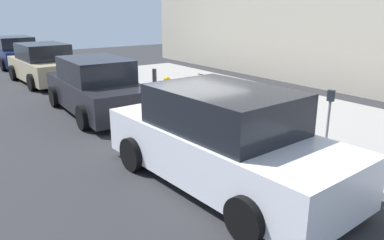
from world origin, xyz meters
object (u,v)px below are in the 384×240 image
at_px(suitcase_red_6, 203,99).
at_px(suitcase_navy_8, 184,95).
at_px(parked_car_beige_2, 44,65).
at_px(parked_car_navy_3, 16,52).
at_px(suitcase_black_4, 229,107).
at_px(bollard_post, 155,83).
at_px(suitcase_maroon_5, 214,105).
at_px(suitcase_teal_0, 285,127).
at_px(parking_meter, 329,112).
at_px(parked_car_charcoal_1, 96,87).
at_px(suitcase_olive_3, 243,115).
at_px(parked_car_white_0, 223,140).
at_px(suitcase_navy_1, 268,124).
at_px(fire_hydrant, 167,87).
at_px(suitcase_teal_7, 192,100).
at_px(suitcase_silver_2, 254,118).

xyz_separation_m(suitcase_red_6, suitcase_navy_8, (1.07, -0.09, -0.11)).
relative_size(suitcase_red_6, parked_car_beige_2, 0.25).
distance_m(suitcase_red_6, parked_car_beige_2, 8.15).
bearing_deg(parked_car_navy_3, suitcase_black_4, -171.22).
bearing_deg(bollard_post, parked_car_navy_3, 10.70).
bearing_deg(suitcase_black_4, suitcase_maroon_5, 7.13).
xyz_separation_m(suitcase_teal_0, parking_meter, (-0.81, -0.32, 0.46)).
bearing_deg(parked_car_navy_3, parked_car_charcoal_1, 180.00).
relative_size(suitcase_teal_0, parked_car_charcoal_1, 0.22).
bearing_deg(suitcase_olive_3, parked_car_navy_3, 8.70).
relative_size(suitcase_navy_8, parked_car_white_0, 0.13).
bearing_deg(parking_meter, parked_car_beige_2, 11.99).
xyz_separation_m(suitcase_navy_1, parking_meter, (-1.29, -0.33, 0.52)).
relative_size(suitcase_red_6, parked_car_white_0, 0.23).
distance_m(parking_meter, parked_car_charcoal_1, 6.50).
height_order(suitcase_red_6, parked_car_white_0, parked_car_white_0).
height_order(fire_hydrant, parking_meter, parking_meter).
relative_size(suitcase_black_4, parked_car_charcoal_1, 0.22).
bearing_deg(bollard_post, fire_hydrant, -164.11).
height_order(suitcase_red_6, suitcase_teal_7, suitcase_red_6).
distance_m(suitcase_teal_0, suitcase_navy_1, 0.48).
relative_size(suitcase_olive_3, parked_car_navy_3, 0.18).
distance_m(suitcase_black_4, suitcase_red_6, 1.06).
bearing_deg(suitcase_silver_2, suitcase_teal_7, -0.73).
relative_size(suitcase_teal_0, bollard_post, 1.08).
bearing_deg(suitcase_silver_2, bollard_post, 1.29).
bearing_deg(suitcase_teal_0, suitcase_olive_3, -5.46).
bearing_deg(parking_meter, suitcase_navy_1, 14.31).
distance_m(parked_car_white_0, parked_car_charcoal_1, 5.67).
height_order(suitcase_teal_7, parking_meter, parking_meter).
relative_size(suitcase_teal_0, suitcase_teal_7, 1.18).
bearing_deg(suitcase_red_6, suitcase_teal_7, -1.58).
bearing_deg(parked_car_navy_3, parked_car_beige_2, 180.00).
height_order(suitcase_teal_7, fire_hydrant, suitcase_teal_7).
distance_m(suitcase_black_4, parking_meter, 2.79).
height_order(parking_meter, parked_car_charcoal_1, parked_car_charcoal_1).
bearing_deg(suitcase_maroon_5, suitcase_navy_1, 179.24).
xyz_separation_m(parked_car_charcoal_1, parked_car_beige_2, (5.64, 0.00, -0.00)).
relative_size(fire_hydrant, parked_car_beige_2, 0.17).
relative_size(bollard_post, parking_meter, 0.73).
relative_size(suitcase_silver_2, bollard_post, 0.79).
relative_size(suitcase_olive_3, parked_car_white_0, 0.16).
xyz_separation_m(suitcase_olive_3, parked_car_navy_3, (14.96, 2.29, 0.31)).
distance_m(suitcase_olive_3, suitcase_maroon_5, 1.01).
relative_size(suitcase_teal_0, parked_car_white_0, 0.21).
bearing_deg(parked_car_beige_2, parked_car_navy_3, -0.00).
xyz_separation_m(suitcase_black_4, parked_car_navy_3, (14.47, 2.23, 0.20)).
bearing_deg(suitcase_teal_0, suitcase_black_4, -2.46).
distance_m(suitcase_black_4, fire_hydrant, 2.98).
height_order(suitcase_maroon_5, suitcase_navy_8, suitcase_maroon_5).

